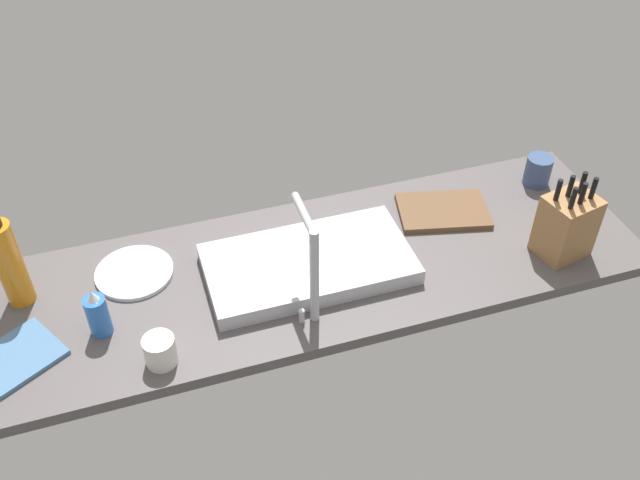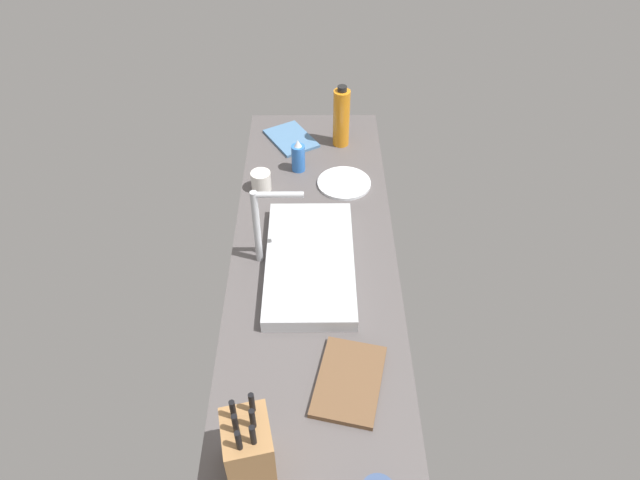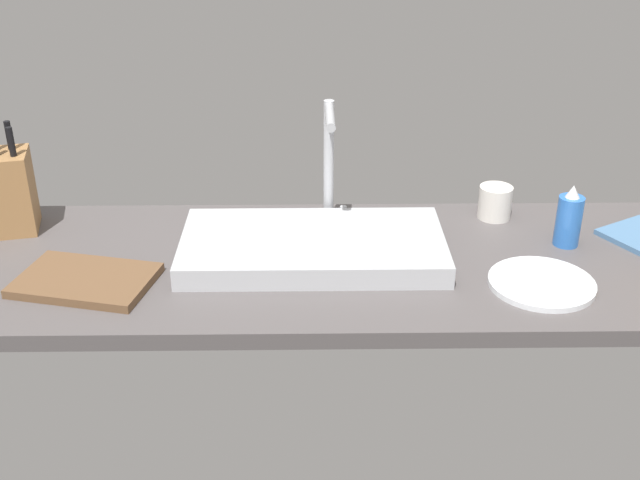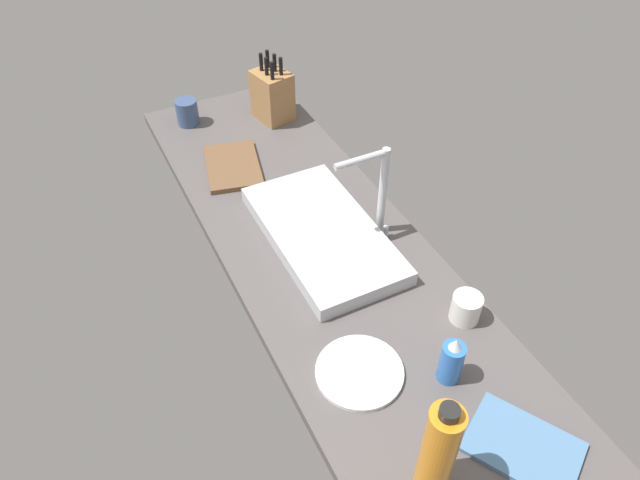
{
  "view_description": "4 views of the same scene",
  "coord_description": "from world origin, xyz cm",
  "px_view_note": "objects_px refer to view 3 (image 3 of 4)",
  "views": [
    {
      "loc": [
        38.6,
        137.01,
        139.88
      ],
      "look_at": [
        -5.51,
        0.58,
        13.18
      ],
      "focal_mm": 39.86,
      "sensor_mm": 36.0,
      "label": 1
    },
    {
      "loc": [
        -139.22,
        -1.26,
        144.1
      ],
      "look_at": [
        4.41,
        -2.2,
        9.99
      ],
      "focal_mm": 32.21,
      "sensor_mm": 36.0,
      "label": 2
    },
    {
      "loc": [
        -2.61,
        -149.53,
        83.34
      ],
      "look_at": [
        -0.49,
        -1.3,
        8.77
      ],
      "focal_mm": 44.31,
      "sensor_mm": 36.0,
      "label": 3
    },
    {
      "loc": [
        111.87,
        -56.63,
        122.73
      ],
      "look_at": [
        5.2,
        -3.22,
        11.23
      ],
      "focal_mm": 32.76,
      "sensor_mm": 36.0,
      "label": 4
    }
  ],
  "objects_px": {
    "cutting_board": "(86,280)",
    "soap_bottle": "(569,219)",
    "knife_block": "(1,191)",
    "dinner_plate": "(542,283)",
    "coffee_mug": "(495,202)",
    "faucet": "(330,154)",
    "sink_basin": "(313,247)"
  },
  "relations": [
    {
      "from": "cutting_board",
      "to": "soap_bottle",
      "type": "distance_m",
      "value": 1.04
    },
    {
      "from": "soap_bottle",
      "to": "cutting_board",
      "type": "bearing_deg",
      "value": -170.88
    },
    {
      "from": "knife_block",
      "to": "soap_bottle",
      "type": "height_order",
      "value": "knife_block"
    },
    {
      "from": "cutting_board",
      "to": "dinner_plate",
      "type": "relative_size",
      "value": 1.25
    },
    {
      "from": "soap_bottle",
      "to": "coffee_mug",
      "type": "relative_size",
      "value": 1.81
    },
    {
      "from": "faucet",
      "to": "cutting_board",
      "type": "relative_size",
      "value": 1.11
    },
    {
      "from": "knife_block",
      "to": "dinner_plate",
      "type": "height_order",
      "value": "knife_block"
    },
    {
      "from": "soap_bottle",
      "to": "dinner_plate",
      "type": "relative_size",
      "value": 0.66
    },
    {
      "from": "coffee_mug",
      "to": "faucet",
      "type": "bearing_deg",
      "value": -174.05
    },
    {
      "from": "knife_block",
      "to": "coffee_mug",
      "type": "bearing_deg",
      "value": -9.63
    },
    {
      "from": "cutting_board",
      "to": "coffee_mug",
      "type": "relative_size",
      "value": 3.4
    },
    {
      "from": "sink_basin",
      "to": "coffee_mug",
      "type": "relative_size",
      "value": 7.18
    },
    {
      "from": "sink_basin",
      "to": "coffee_mug",
      "type": "bearing_deg",
      "value": 24.22
    },
    {
      "from": "knife_block",
      "to": "cutting_board",
      "type": "distance_m",
      "value": 0.36
    },
    {
      "from": "faucet",
      "to": "coffee_mug",
      "type": "relative_size",
      "value": 3.76
    },
    {
      "from": "sink_basin",
      "to": "soap_bottle",
      "type": "height_order",
      "value": "soap_bottle"
    },
    {
      "from": "soap_bottle",
      "to": "knife_block",
      "type": "bearing_deg",
      "value": 175.83
    },
    {
      "from": "faucet",
      "to": "soap_bottle",
      "type": "distance_m",
      "value": 0.55
    },
    {
      "from": "sink_basin",
      "to": "faucet",
      "type": "bearing_deg",
      "value": 75.73
    },
    {
      "from": "coffee_mug",
      "to": "cutting_board",
      "type": "bearing_deg",
      "value": -160.97
    },
    {
      "from": "sink_basin",
      "to": "dinner_plate",
      "type": "bearing_deg",
      "value": -16.15
    },
    {
      "from": "faucet",
      "to": "coffee_mug",
      "type": "height_order",
      "value": "faucet"
    },
    {
      "from": "sink_basin",
      "to": "dinner_plate",
      "type": "xyz_separation_m",
      "value": [
        0.46,
        -0.13,
        -0.02
      ]
    },
    {
      "from": "faucet",
      "to": "soap_bottle",
      "type": "xyz_separation_m",
      "value": [
        0.52,
        -0.1,
        -0.12
      ]
    },
    {
      "from": "soap_bottle",
      "to": "faucet",
      "type": "bearing_deg",
      "value": 168.88
    },
    {
      "from": "sink_basin",
      "to": "faucet",
      "type": "relative_size",
      "value": 1.91
    },
    {
      "from": "cutting_board",
      "to": "faucet",
      "type": "bearing_deg",
      "value": 28.13
    },
    {
      "from": "cutting_board",
      "to": "coffee_mug",
      "type": "height_order",
      "value": "coffee_mug"
    },
    {
      "from": "knife_block",
      "to": "cutting_board",
      "type": "bearing_deg",
      "value": -58.84
    },
    {
      "from": "cutting_board",
      "to": "dinner_plate",
      "type": "xyz_separation_m",
      "value": [
        0.92,
        -0.02,
        -0.0
      ]
    },
    {
      "from": "dinner_plate",
      "to": "coffee_mug",
      "type": "height_order",
      "value": "coffee_mug"
    },
    {
      "from": "cutting_board",
      "to": "knife_block",
      "type": "bearing_deg",
      "value": 133.39
    }
  ]
}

